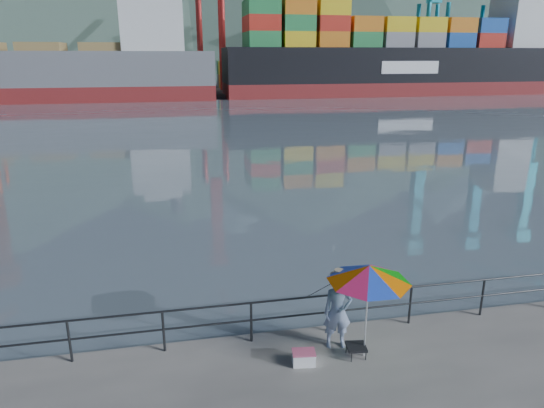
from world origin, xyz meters
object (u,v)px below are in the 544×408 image
Objects in this scene: fisherman at (337,312)px; container_ship at (406,59)px; beach_umbrella at (369,274)px; cooler_bag at (304,358)px; bulk_carrier at (61,71)px.

container_ship is at bearing 69.06° from fisherman.
container_ship reaches higher than beach_umbrella.
fisherman is at bearing 133.54° from beach_umbrella.
beach_umbrella is 2.34m from cooler_bag.
fisherman is at bearing 37.26° from cooler_bag.
fisherman is 80.98m from container_ship.
beach_umbrella is 0.05× the size of bulk_carrier.
cooler_bag is at bearing -179.27° from beach_umbrella.
fisherman is 72.83m from bulk_carrier.
container_ship is (56.26, 1.82, 1.67)m from bulk_carrier.
fisherman is at bearing -74.53° from bulk_carrier.
bulk_carrier is (-19.89, 70.63, 2.14)m from beach_umbrella.
beach_umbrella is 0.04× the size of container_ship.
fisherman is 1.33m from beach_umbrella.
fisherman is 0.04× the size of bulk_carrier.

